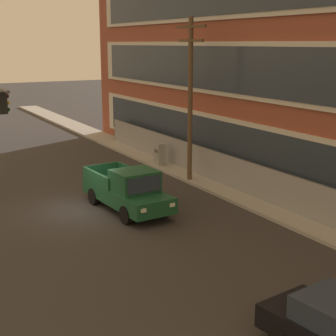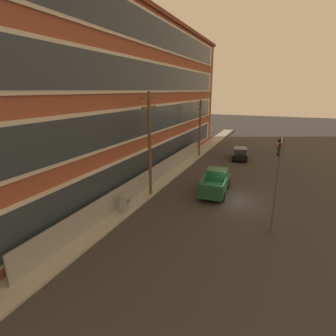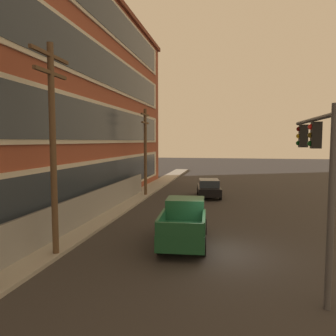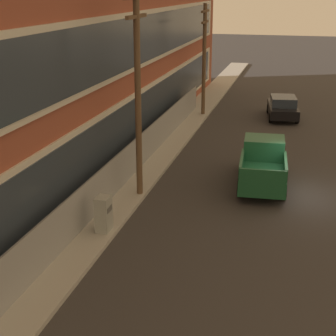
{
  "view_description": "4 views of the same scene",
  "coord_description": "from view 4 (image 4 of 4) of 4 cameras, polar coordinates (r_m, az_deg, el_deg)",
  "views": [
    {
      "loc": [
        21.69,
        -7.66,
        7.49
      ],
      "look_at": [
        2.31,
        3.11,
        2.08
      ],
      "focal_mm": 55.0,
      "sensor_mm": 36.0,
      "label": 1
    },
    {
      "loc": [
        -20.83,
        -2.97,
        8.91
      ],
      "look_at": [
        -1.64,
        5.11,
        2.69
      ],
      "focal_mm": 28.0,
      "sensor_mm": 36.0,
      "label": 2
    },
    {
      "loc": [
        -14.08,
        -0.47,
        4.87
      ],
      "look_at": [
        1.55,
        2.52,
        3.55
      ],
      "focal_mm": 35.0,
      "sensor_mm": 36.0,
      "label": 3
    },
    {
      "loc": [
        -21.64,
        0.29,
        8.71
      ],
      "look_at": [
        -2.04,
        5.36,
        1.55
      ],
      "focal_mm": 55.0,
      "sensor_mm": 36.0,
      "label": 4
    }
  ],
  "objects": [
    {
      "name": "chain_link_fence",
      "position": [
        24.56,
        -3.9,
        1.0
      ],
      "size": [
        29.81,
        0.06,
        1.84
      ],
      "color": "gray",
      "rests_on": "ground"
    },
    {
      "name": "sedan_black",
      "position": [
        36.8,
        12.6,
        6.61
      ],
      "size": [
        4.62,
        2.42,
        1.56
      ],
      "color": "black",
      "rests_on": "ground"
    },
    {
      "name": "pickup_truck_dark_green",
      "position": [
        24.16,
        10.5,
        0.44
      ],
      "size": [
        5.55,
        2.36,
        2.04
      ],
      "color": "#194C2D",
      "rests_on": "ground"
    },
    {
      "name": "utility_pole_near_corner",
      "position": [
        21.25,
        -3.38,
        9.16
      ],
      "size": [
        2.74,
        0.26,
        8.8
      ],
      "color": "brown",
      "rests_on": "ground"
    },
    {
      "name": "sidewalk_building_side",
      "position": [
        24.37,
        -3.57,
        -1.29
      ],
      "size": [
        80.0,
        2.02,
        0.16
      ],
      "primitive_type": "cube",
      "color": "#9E9B93",
      "rests_on": "ground"
    },
    {
      "name": "utility_pole_midblock",
      "position": [
        36.12,
        4.04,
        12.36
      ],
      "size": [
        2.38,
        0.26,
        7.65
      ],
      "color": "brown",
      "rests_on": "ground"
    },
    {
      "name": "electrical_cabinet",
      "position": [
        19.12,
        -7.15,
        -5.27
      ],
      "size": [
        0.65,
        0.5,
        1.5
      ],
      "color": "#939993",
      "rests_on": "ground"
    },
    {
      "name": "ground_plane",
      "position": [
        23.33,
        14.17,
        -3.06
      ],
      "size": [
        160.0,
        160.0,
        0.0
      ],
      "primitive_type": "plane",
      "color": "#333030"
    }
  ]
}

